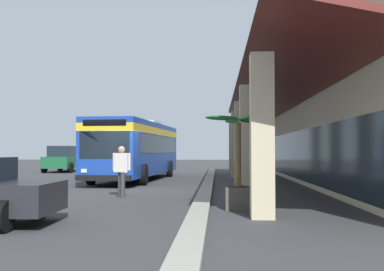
{
  "coord_description": "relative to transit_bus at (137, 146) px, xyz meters",
  "views": [
    {
      "loc": [
        18.51,
        3.63,
        1.62
      ],
      "look_at": [
        -2.07,
        2.42,
        2.32
      ],
      "focal_mm": 41.44,
      "sensor_mm": 36.0,
      "label": 1
    }
  ],
  "objects": [
    {
      "name": "ground",
      "position": [
        5.8,
        8.85,
        -1.85
      ],
      "size": [
        120.0,
        120.0,
        0.0
      ],
      "primitive_type": "plane",
      "color": "#38383A"
    },
    {
      "name": "curb_strip",
      "position": [
        3.17,
        3.99,
        -1.79
      ],
      "size": [
        31.36,
        0.5,
        0.12
      ],
      "primitive_type": "cube",
      "color": "#9E998E",
      "rests_on": "ground"
    },
    {
      "name": "transit_bus",
      "position": [
        0.0,
        0.0,
        0.0
      ],
      "size": [
        11.36,
        3.37,
        3.34
      ],
      "color": "#193D9E",
      "rests_on": "ground"
    },
    {
      "name": "parked_suv_green",
      "position": [
        -9.08,
        -7.24,
        -0.84
      ],
      "size": [
        4.8,
        2.21,
        1.97
      ],
      "color": "#195933",
      "rests_on": "ground"
    },
    {
      "name": "pedestrian",
      "position": [
        9.11,
        1.14,
        -0.84
      ],
      "size": [
        0.4,
        0.68,
        1.77
      ],
      "color": "#38383D",
      "rests_on": "ground"
    },
    {
      "name": "potted_palm",
      "position": [
        12.03,
        5.03,
        -1.04
      ],
      "size": [
        1.87,
        1.74,
        2.6
      ],
      "color": "#4C4742",
      "rests_on": "ground"
    }
  ]
}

